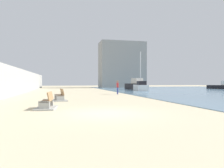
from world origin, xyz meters
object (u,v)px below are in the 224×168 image
at_px(boat_nearest, 141,87).
at_px(boat_distant, 136,85).
at_px(bench_near, 47,105).
at_px(bench_far, 60,98).
at_px(person_walking, 118,86).

bearing_deg(boat_nearest, boat_distant, 79.41).
relative_size(bench_near, bench_far, 0.99).
height_order(bench_far, boat_nearest, boat_nearest).
relative_size(bench_far, person_walking, 1.30).
height_order(person_walking, boat_nearest, boat_nearest).
xyz_separation_m(boat_distant, boat_nearest, (-1.10, -5.90, -0.17)).
bearing_deg(boat_distant, boat_nearest, -100.59).
xyz_separation_m(bench_far, person_walking, (6.94, 7.56, 0.77)).
distance_m(bench_near, boat_distant, 32.32).
distance_m(bench_near, bench_far, 5.32).
height_order(bench_far, boat_distant, boat_distant).
bearing_deg(boat_distant, bench_near, -118.58).
distance_m(bench_far, boat_nearest, 21.98).
height_order(person_walking, boat_distant, boat_distant).
xyz_separation_m(person_walking, boat_nearest, (6.72, 9.65, -0.31)).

